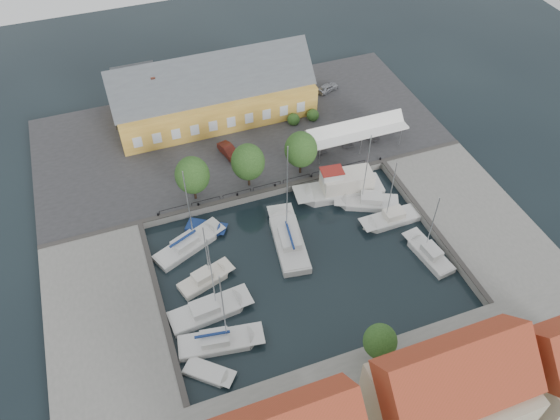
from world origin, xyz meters
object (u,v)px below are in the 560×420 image
object	(u,v)px
east_boat_c	(429,255)
west_boat_a	(188,246)
car_red	(229,151)
launch_nw	(206,228)
car_silver	(328,88)
west_boat_d	(219,343)
east_boat_a	(368,203)
west_boat_b	(205,280)
east_boat_b	(391,220)
center_sailboat	(289,241)
warehouse	(209,95)
launch_sw	(209,373)
tent_canopy	(356,130)
trawler	(342,187)
west_boat_c	(209,311)

from	to	relation	value
east_boat_c	west_boat_a	size ratio (longest dim) A/B	0.79
car_red	launch_nw	world-z (taller)	car_red
car_silver	west_boat_d	world-z (taller)	west_boat_d
east_boat_a	west_boat_b	distance (m)	22.77
car_red	east_boat_b	distance (m)	23.33
west_boat_a	center_sailboat	bearing A→B (deg)	-17.04
center_sailboat	warehouse	bearing A→B (deg)	94.68
launch_nw	launch_sw	bearing A→B (deg)	-103.85
tent_canopy	west_boat_b	distance (m)	29.22
car_red	west_boat_d	xyz separation A→B (m)	(-9.03, -26.72, -1.43)
east_boat_c	west_boat_d	distance (m)	25.90
tent_canopy	trawler	xyz separation A→B (m)	(-5.03, -6.99, -2.67)
tent_canopy	launch_nw	world-z (taller)	tent_canopy
launch_nw	car_silver	bearing A→B (deg)	39.54
warehouse	east_boat_a	size ratio (longest dim) A/B	2.48
center_sailboat	car_red	bearing A→B (deg)	97.82
warehouse	tent_canopy	size ratio (longest dim) A/B	2.04
west_boat_c	launch_nw	world-z (taller)	west_boat_c
car_silver	west_boat_b	bearing A→B (deg)	114.22
west_boat_b	car_red	bearing A→B (deg)	65.93
tent_canopy	east_boat_c	world-z (taller)	east_boat_c
car_red	east_boat_b	xyz separation A→B (m)	(15.24, -17.60, -1.44)
east_boat_a	tent_canopy	bearing A→B (deg)	74.53
east_boat_c	tent_canopy	bearing A→B (deg)	90.02
trawler	west_boat_c	world-z (taller)	west_boat_c
west_boat_b	tent_canopy	bearing A→B (deg)	30.30
car_red	launch_nw	distance (m)	12.81
warehouse	east_boat_b	world-z (taller)	warehouse
east_boat_a	west_boat_d	distance (m)	26.27
east_boat_c	launch_sw	world-z (taller)	east_boat_c
warehouse	east_boat_b	xyz separation A→B (m)	(15.13, -27.43, -4.17)
warehouse	west_boat_a	bearing A→B (deg)	-111.48
launch_sw	launch_nw	xyz separation A→B (m)	(4.55, 18.48, -0.00)
trawler	launch_nw	bearing A→B (deg)	-179.94
car_red	west_boat_d	world-z (taller)	west_boat_d
car_silver	trawler	world-z (taller)	trawler
car_red	launch_sw	bearing A→B (deg)	-124.42
warehouse	trawler	bearing A→B (deg)	-60.99
car_silver	west_boat_b	size ratio (longest dim) A/B	0.41
warehouse	west_boat_c	xyz separation A→B (m)	(-9.15, -32.59, -4.17)
west_boat_b	west_boat_c	bearing A→B (deg)	-99.70
east_boat_c	car_red	bearing A→B (deg)	124.87
warehouse	east_boat_b	size ratio (longest dim) A/B	2.77
center_sailboat	trawler	distance (m)	10.96
west_boat_b	east_boat_c	bearing A→B (deg)	-12.00
launch_sw	west_boat_c	bearing A→B (deg)	74.99
warehouse	launch_nw	size ratio (longest dim) A/B	5.54
west_boat_b	west_boat_d	distance (m)	8.09
east_boat_b	launch_sw	distance (m)	28.69
tent_canopy	car_silver	size ratio (longest dim) A/B	3.75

